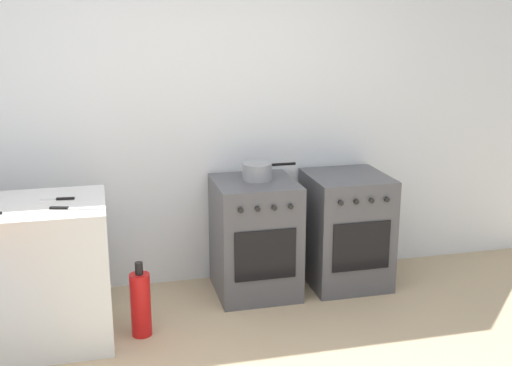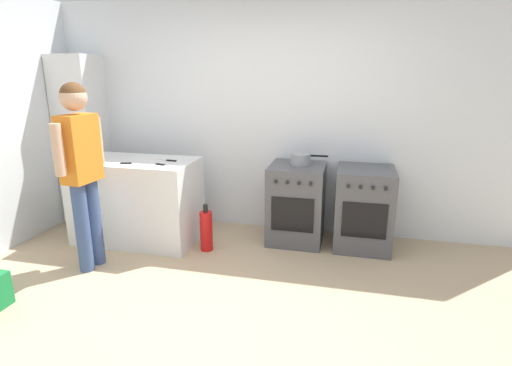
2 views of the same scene
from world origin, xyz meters
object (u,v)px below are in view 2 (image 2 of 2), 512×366
Objects in this scene: oven_left at (296,203)px; knife_paring at (169,160)px; oven_right at (364,208)px; knife_carving at (168,166)px; pot at (301,159)px; knife_chef at (117,163)px; larder_cabinet at (83,140)px; person at (81,160)px; fire_extinguisher at (206,230)px.

knife_paring reaches higher than oven_left.
knife_carving is at bearing -164.13° from oven_right.
knife_paring is at bearing 113.47° from knife_carving.
knife_paring is at bearing -164.76° from pot.
pot reaches higher than knife_paring.
knife_chef is 0.51m from knife_paring.
pot is 1.38m from knife_carving.
person is at bearing -54.48° from larder_cabinet.
oven_left is 1.01m from fire_extinguisher.
knife_paring and knife_carving have the same top height.
person is (-0.49, -0.75, 0.14)m from knife_paring.
fire_extinguisher is at bearing -150.15° from pot.
oven_right is 1.70× the size of fire_extinguisher.
oven_right is at bearing -0.00° from oven_left.
oven_left and oven_right have the same top height.
knife_chef is 0.62× the size of fire_extinguisher.
pot is 0.20× the size of larder_cabinet.
knife_chef is 0.18× the size of person.
larder_cabinet reaches higher than pot.
larder_cabinet is at bearing 155.47° from knife_carving.
pot is at bearing -1.40° from larder_cabinet.
larder_cabinet reaches higher than knife_paring.
knife_carving is at bearing -24.53° from larder_cabinet.
oven_right is at bearing 23.28° from person.
knife_chef is at bearing -151.08° from knife_paring.
knife_paring reaches higher than fire_extinguisher.
knife_chef is at bearing -161.10° from pot.
knife_chef is 1.13m from fire_extinguisher.
oven_right is at bearing -1.74° from larder_cabinet.
larder_cabinet is at bearing 178.26° from oven_right.
larder_cabinet is at bearing 162.03° from knife_paring.
larder_cabinet reaches higher than oven_right.
knife_carving is (-1.22, -0.55, 0.48)m from oven_left.
pot is at bearing 29.85° from fire_extinguisher.
oven_right is at bearing 9.24° from knife_paring.
person is at bearing -147.14° from fire_extinguisher.
fire_extinguisher is (0.93, 0.60, -0.83)m from person.
larder_cabinet is (-2.65, 0.10, 0.57)m from oven_left.
larder_cabinet is (-1.78, 0.58, 0.78)m from fire_extinguisher.
oven_right is 4.02× the size of knife_paring.
oven_right is 0.84m from pot.
person is at bearing -137.53° from knife_carving.
oven_left is at bearing 28.78° from fire_extinguisher.
knife_carving is 0.65× the size of fire_extinguisher.
knife_paring is 0.11× the size of larder_cabinet.
person reaches higher than oven_left.
knife_carving reaches higher than oven_left.
larder_cabinet is (-2.68, 0.07, 0.09)m from pot.
person is 3.44× the size of fire_extinguisher.
knife_carving is (-1.25, -0.59, -0.01)m from pot.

